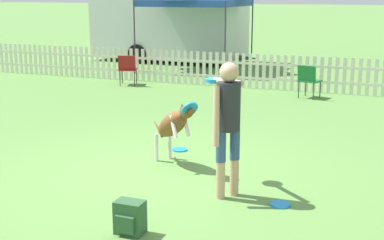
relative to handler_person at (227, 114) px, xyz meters
The scene contains 10 objects.
ground_plane 1.57m from the handler_person, 162.25° to the left, with size 240.00×240.00×0.00m, color #5B8C42.
handler_person is the anchor object (origin of this frame).
leaping_dog 1.39m from the handler_person, 142.00° to the left, with size 1.04×0.86×1.02m.
frisbee_near_handler 2.26m from the handler_person, 129.17° to the left, with size 0.24×0.24×0.02m.
frisbee_near_dog 1.22m from the handler_person, ahead, with size 0.24×0.24×0.02m.
backpack_on_grass 1.73m from the handler_person, 113.20° to the right, with size 0.30×0.24×0.35m.
picket_fence 7.57m from the handler_person, 98.65° to the left, with size 22.23×0.04×0.91m.
folding_chair_blue_left 8.39m from the handler_person, 126.39° to the left, with size 0.59×0.60×0.81m.
folding_chair_center 6.67m from the handler_person, 91.18° to the left, with size 0.55×0.56×0.79m.
equipment_trailer 13.46m from the handler_person, 116.86° to the left, with size 6.19×2.61×2.67m.
Camera 1 is at (3.00, -6.24, 2.41)m, focal length 50.00 mm.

